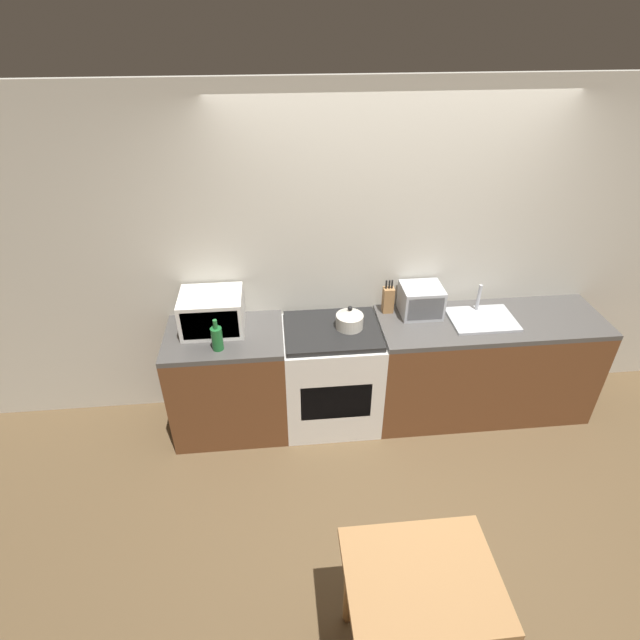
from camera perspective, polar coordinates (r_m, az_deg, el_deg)
ground_plane at (r=3.87m, az=9.63°, el=-18.74°), size 16.00×16.00×0.00m
wall_back at (r=3.93m, az=7.33°, el=6.99°), size 10.00×0.06×2.60m
counter_left_run at (r=4.04m, az=-10.31°, el=-6.90°), size 0.88×0.62×0.90m
counter_right_run at (r=4.35m, az=18.05°, el=-4.93°), size 1.76×0.62×0.90m
stove_range at (r=4.04m, az=1.32°, el=-6.32°), size 0.75×0.62×0.90m
kettle at (r=3.75m, az=3.41°, el=0.17°), size 0.21×0.21×0.19m
microwave at (r=3.79m, az=-12.23°, el=0.90°), size 0.46×0.37×0.28m
bottle at (r=3.58m, az=-11.69°, el=-2.02°), size 0.08×0.08×0.24m
knife_block at (r=3.96m, az=7.79°, el=2.34°), size 0.08×0.08×0.28m
toaster_oven at (r=3.97m, az=11.47°, el=2.20°), size 0.31×0.28×0.24m
sink_basin at (r=4.06m, az=18.02°, el=0.20°), size 0.50×0.37×0.24m
dining_table at (r=2.74m, az=11.32°, el=-28.28°), size 0.72×0.58×0.78m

